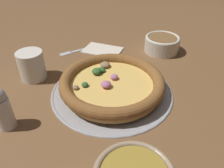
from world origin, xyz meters
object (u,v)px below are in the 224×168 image
Objects in this scene: bowl_far at (162,43)px; drinking_cup at (32,66)px; pizza_tray at (112,91)px; napkin at (102,50)px; fork at (79,50)px; pepper_shaker at (2,109)px; pizza at (112,83)px.

drinking_cup is at bearing 76.10° from bowl_far.
pizza_tray is at bearing -143.29° from drinking_cup.
napkin is 0.09m from fork.
drinking_cup is 0.53× the size of napkin.
fork is 1.70× the size of pepper_shaker.
pizza reaches higher than napkin.
pizza is (0.00, 0.00, 0.03)m from pizza_tray.
napkin is 0.45m from pepper_shaker.
bowl_far is at bearing -73.21° from pizza_tray.
drinking_cup reaches higher than bowl_far.
pepper_shaker reaches higher than bowl_far.
pizza_tray reaches higher than fork.
pizza is at bearing 151.12° from napkin.
drinking_cup is (0.21, 0.15, 0.01)m from pizza.
drinking_cup is 0.82× the size of pepper_shaker.
bowl_far is at bearing -103.90° from drinking_cup.
pizza_tray is 0.29m from pepper_shaker.
pizza is 0.26m from drinking_cup.
pepper_shaker is at bearing 81.61° from pizza.
napkin is at bearing -65.09° from pepper_shaker.
pizza is at bearing -143.22° from drinking_cup.
drinking_cup is (0.21, 0.15, 0.04)m from pizza_tray.
napkin is at bearing 147.88° from fork.
fork is at bearing -11.06° from pizza.
pepper_shaker reaches higher than pizza.
pepper_shaker is at bearing 114.91° from napkin.
pizza is 0.28m from pepper_shaker.
pizza_tray is 0.32m from bowl_far.
pizza_tray is 3.87× the size of drinking_cup.
pizza_tray is at bearing -98.52° from pepper_shaker.
bowl_far reaches higher than fork.
drinking_cup is at bearing 36.71° from pizza_tray.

